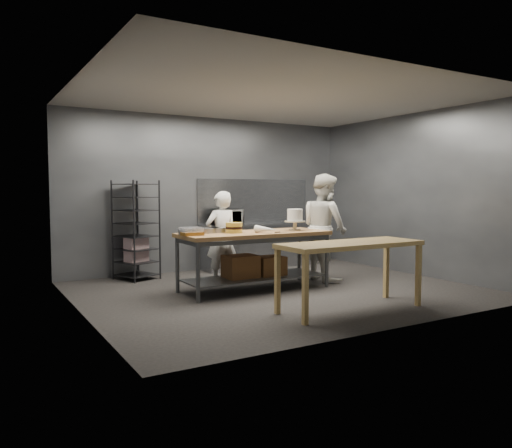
{
  "coord_description": "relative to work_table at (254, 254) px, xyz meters",
  "views": [
    {
      "loc": [
        -4.25,
        -6.53,
        1.59
      ],
      "look_at": [
        -0.32,
        0.17,
        1.05
      ],
      "focal_mm": 35.0,
      "sensor_mm": 36.0,
      "label": 1
    }
  ],
  "objects": [
    {
      "name": "ground",
      "position": [
        0.33,
        -0.23,
        -0.57
      ],
      "size": [
        6.0,
        6.0,
        0.0
      ],
      "primitive_type": "plane",
      "color": "black",
      "rests_on": "ground"
    },
    {
      "name": "back_wall",
      "position": [
        0.33,
        2.27,
        0.93
      ],
      "size": [
        6.0,
        0.04,
        3.0
      ],
      "primitive_type": "cube",
      "color": "#4C4F54",
      "rests_on": "ground"
    },
    {
      "name": "work_table",
      "position": [
        0.0,
        0.0,
        0.0
      ],
      "size": [
        2.4,
        0.9,
        0.92
      ],
      "color": "brown",
      "rests_on": "ground"
    },
    {
      "name": "near_counter",
      "position": [
        0.44,
        -1.78,
        0.24
      ],
      "size": [
        2.0,
        0.7,
        0.9
      ],
      "color": "olive",
      "rests_on": "ground"
    },
    {
      "name": "back_counter",
      "position": [
        1.33,
        1.95,
        -0.12
      ],
      "size": [
        2.6,
        0.6,
        0.9
      ],
      "color": "slate",
      "rests_on": "ground"
    },
    {
      "name": "splashback_panel",
      "position": [
        1.33,
        2.25,
        0.78
      ],
      "size": [
        2.6,
        0.02,
        0.9
      ],
      "primitive_type": "cube",
      "color": "slate",
      "rests_on": "back_counter"
    },
    {
      "name": "speed_rack",
      "position": [
        -1.32,
        1.87,
        0.28
      ],
      "size": [
        0.79,
        0.82,
        1.75
      ],
      "color": "black",
      "rests_on": "ground"
    },
    {
      "name": "chef_behind",
      "position": [
        -0.24,
        0.68,
        0.21
      ],
      "size": [
        0.59,
        0.41,
        1.56
      ],
      "primitive_type": "imported",
      "rotation": [
        0.0,
        0.0,
        3.2
      ],
      "color": "white",
      "rests_on": "ground"
    },
    {
      "name": "chef_right",
      "position": [
        1.5,
        0.13,
        0.36
      ],
      "size": [
        0.78,
        0.96,
        1.86
      ],
      "primitive_type": "imported",
      "rotation": [
        0.0,
        0.0,
        1.48
      ],
      "color": "silver",
      "rests_on": "ground"
    },
    {
      "name": "microwave",
      "position": [
        0.54,
        1.95,
        0.48
      ],
      "size": [
        0.54,
        0.37,
        0.3
      ],
      "primitive_type": "imported",
      "color": "black",
      "rests_on": "back_counter"
    },
    {
      "name": "frosted_cake_stand",
      "position": [
        0.73,
        -0.08,
        0.57
      ],
      "size": [
        0.34,
        0.34,
        0.35
      ],
      "color": "#B9B194",
      "rests_on": "work_table"
    },
    {
      "name": "layer_cake",
      "position": [
        -0.35,
        0.01,
        0.43
      ],
      "size": [
        0.26,
        0.26,
        0.16
      ],
      "color": "gold",
      "rests_on": "work_table"
    },
    {
      "name": "cake_pans",
      "position": [
        -0.73,
        0.22,
        0.39
      ],
      "size": [
        0.81,
        0.42,
        0.07
      ],
      "color": "gray",
      "rests_on": "work_table"
    },
    {
      "name": "piping_bag",
      "position": [
        0.06,
        -0.27,
        0.41
      ],
      "size": [
        0.27,
        0.39,
        0.12
      ],
      "primitive_type": "cone",
      "rotation": [
        1.57,
        0.0,
        0.45
      ],
      "color": "white",
      "rests_on": "work_table"
    },
    {
      "name": "offset_spatula",
      "position": [
        0.33,
        -0.31,
        0.35
      ],
      "size": [
        0.36,
        0.02,
        0.02
      ],
      "color": "slate",
      "rests_on": "work_table"
    },
    {
      "name": "pastry_clamshells",
      "position": [
        -1.05,
        0.03,
        0.4
      ],
      "size": [
        0.34,
        0.36,
        0.11
      ],
      "color": "#99601E",
      "rests_on": "work_table"
    }
  ]
}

